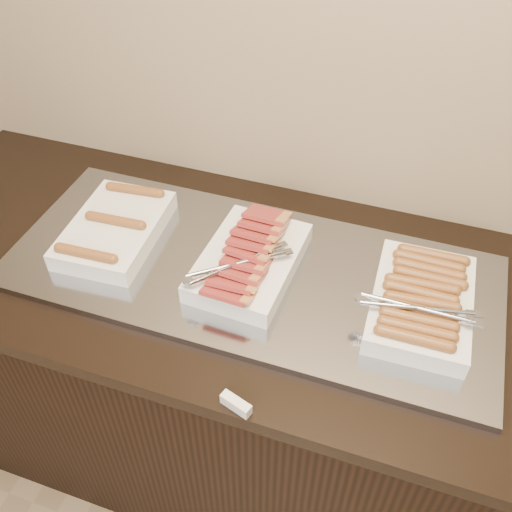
{
  "coord_description": "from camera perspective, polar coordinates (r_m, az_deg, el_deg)",
  "views": [
    {
      "loc": [
        0.31,
        1.2,
        1.91
      ],
      "look_at": [
        -0.01,
        2.13,
        0.97
      ],
      "focal_mm": 40.0,
      "sensor_mm": 36.0,
      "label": 1
    }
  ],
  "objects": [
    {
      "name": "dish_right",
      "position": [
        1.33,
        16.2,
        -4.39
      ],
      "size": [
        0.27,
        0.33,
        0.08
      ],
      "rotation": [
        0.0,
        0.0,
        0.02
      ],
      "color": "silver",
      "rests_on": "warming_tray"
    },
    {
      "name": "label_holder",
      "position": [
        1.17,
        -2.01,
        -14.59
      ],
      "size": [
        0.07,
        0.04,
        0.03
      ],
      "primitive_type": "cube",
      "rotation": [
        0.0,
        0.0,
        -0.3
      ],
      "color": "silver",
      "rests_on": "counter"
    },
    {
      "name": "dish_center",
      "position": [
        1.37,
        -0.75,
        -0.41
      ],
      "size": [
        0.24,
        0.35,
        0.09
      ],
      "rotation": [
        0.0,
        0.0,
        -0.05
      ],
      "color": "silver",
      "rests_on": "warming_tray"
    },
    {
      "name": "dish_left",
      "position": [
        1.51,
        -13.9,
        2.66
      ],
      "size": [
        0.23,
        0.33,
        0.07
      ],
      "rotation": [
        0.0,
        0.0,
        0.06
      ],
      "color": "silver",
      "rests_on": "warming_tray"
    },
    {
      "name": "counter",
      "position": [
        1.75,
        0.3,
        -12.36
      ],
      "size": [
        2.06,
        0.76,
        0.9
      ],
      "color": "black",
      "rests_on": "ground"
    },
    {
      "name": "warming_tray",
      "position": [
        1.4,
        -0.64,
        -1.61
      ],
      "size": [
        1.2,
        0.5,
        0.02
      ],
      "primitive_type": "cube",
      "color": "#91949F",
      "rests_on": "counter"
    }
  ]
}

